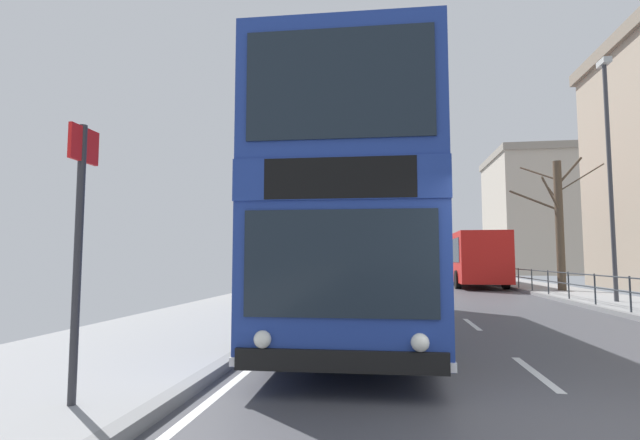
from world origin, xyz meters
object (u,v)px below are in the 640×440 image
bus_stop_sign_near (79,230)px  street_lamp_far_side (609,160)px  background_bus_far_lane (472,258)px  double_decker_bus_main (357,224)px  background_building_01 (535,213)px  bare_tree_far_00 (559,221)px

bus_stop_sign_near → street_lamp_far_side: 16.84m
background_bus_far_lane → double_decker_bus_main: bearing=-107.8°
street_lamp_far_side → background_building_01: 35.11m
street_lamp_far_side → bare_tree_far_00: 5.80m
background_bus_far_lane → street_lamp_far_side: bearing=-76.1°
double_decker_bus_main → background_bus_far_lane: (5.55, 17.27, -0.74)m
double_decker_bus_main → bare_tree_far_00: size_ratio=1.84×
street_lamp_far_side → background_building_01: (7.90, 34.18, 1.38)m
bare_tree_far_00 → background_building_01: (7.69, 28.63, 3.04)m
bare_tree_far_00 → background_building_01: 29.80m
double_decker_bus_main → background_bus_far_lane: 18.15m
bus_stop_sign_near → street_lamp_far_side: street_lamp_far_side is taller
street_lamp_far_side → bare_tree_far_00: size_ratio=1.37×
background_building_01 → bare_tree_far_00: bearing=-105.0°
street_lamp_far_side → background_building_01: bearing=77.0°
double_decker_bus_main → background_building_01: 43.76m
background_bus_far_lane → background_building_01: background_building_01 is taller
double_decker_bus_main → bare_tree_far_00: bare_tree_far_00 is taller
double_decker_bus_main → bus_stop_sign_near: 6.83m
double_decker_bus_main → bare_tree_far_00: bearing=54.4°
bare_tree_far_00 → background_building_01: bearing=75.0°
bus_stop_sign_near → street_lamp_far_side: (10.67, 12.66, 3.09)m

